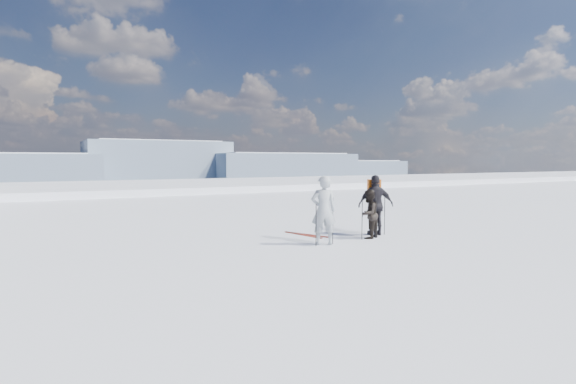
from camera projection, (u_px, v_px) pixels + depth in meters
name	position (u px, v px, depth m)	size (l,w,h in m)	color
lake_basin	(161.00, 264.00, 38.93)	(820.00, 820.00, 71.62)	white
far_mountain_range	(85.00, 171.00, 423.67)	(770.00, 110.00, 53.00)	slate
skier_grey	(324.00, 210.00, 12.92)	(0.73, 0.48, 2.00)	#9FA7AE
skier_dark	(369.00, 214.00, 13.98)	(0.75, 0.58, 1.53)	black
skier_pack	(376.00, 205.00, 14.61)	(1.15, 0.48, 1.96)	black
backpack	(374.00, 165.00, 14.77)	(0.42, 0.24, 0.61)	orange
ski_poles	(358.00, 219.00, 13.78)	(3.07, 0.62, 1.36)	black
skis_loose	(305.00, 235.00, 14.65)	(0.76, 1.68, 0.03)	black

